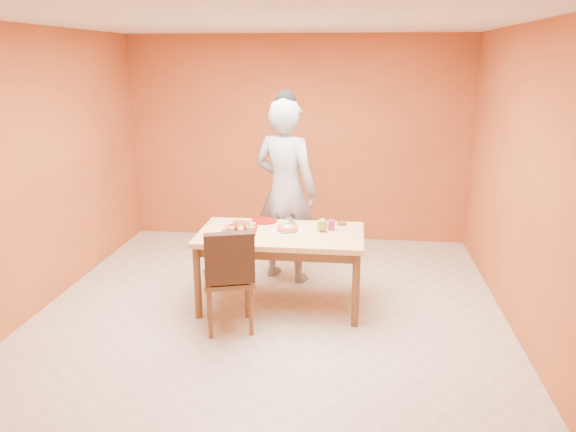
# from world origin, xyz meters

# --- Properties ---
(floor) EXTENTS (5.00, 5.00, 0.00)m
(floor) POSITION_xyz_m (0.00, 0.00, 0.00)
(floor) COLOR beige
(floor) RESTS_ON ground
(ceiling) EXTENTS (5.00, 5.00, 0.00)m
(ceiling) POSITION_xyz_m (0.00, 0.00, 2.70)
(ceiling) COLOR silver
(ceiling) RESTS_ON wall_back
(wall_back) EXTENTS (4.50, 0.00, 4.50)m
(wall_back) POSITION_xyz_m (0.00, 2.50, 1.35)
(wall_back) COLOR #CC622F
(wall_back) RESTS_ON floor
(wall_left) EXTENTS (0.00, 5.00, 5.00)m
(wall_left) POSITION_xyz_m (-2.25, 0.00, 1.35)
(wall_left) COLOR #CC622F
(wall_left) RESTS_ON floor
(wall_right) EXTENTS (0.00, 5.00, 5.00)m
(wall_right) POSITION_xyz_m (2.25, 0.00, 1.35)
(wall_right) COLOR #CC622F
(wall_right) RESTS_ON floor
(dining_table) EXTENTS (1.60, 0.90, 0.76)m
(dining_table) POSITION_xyz_m (0.08, 0.26, 0.67)
(dining_table) COLOR #F5BC80
(dining_table) RESTS_ON floor
(dining_chair) EXTENTS (0.57, 0.63, 0.98)m
(dining_chair) POSITION_xyz_m (-0.32, -0.32, 0.51)
(dining_chair) COLOR brown
(dining_chair) RESTS_ON floor
(pastry_pile) EXTENTS (0.30, 0.30, 0.10)m
(pastry_pile) POSITION_xyz_m (-0.33, 0.26, 0.83)
(pastry_pile) COLOR tan
(pastry_pile) RESTS_ON pastry_platter
(person) EXTENTS (0.85, 0.71, 2.00)m
(person) POSITION_xyz_m (0.04, 0.99, 1.00)
(person) COLOR gray
(person) RESTS_ON floor
(pastry_platter) EXTENTS (0.37, 0.37, 0.02)m
(pastry_platter) POSITION_xyz_m (-0.33, 0.26, 0.77)
(pastry_platter) COLOR maroon
(pastry_platter) RESTS_ON dining_table
(red_dinner_plate) EXTENTS (0.28, 0.28, 0.02)m
(red_dinner_plate) POSITION_xyz_m (-0.14, 0.61, 0.77)
(red_dinner_plate) COLOR maroon
(red_dinner_plate) RESTS_ON dining_table
(white_cake_plate) EXTENTS (0.34, 0.34, 0.01)m
(white_cake_plate) POSITION_xyz_m (0.14, 0.27, 0.77)
(white_cake_plate) COLOR white
(white_cake_plate) RESTS_ON dining_table
(sponge_cake) EXTENTS (0.26, 0.26, 0.05)m
(sponge_cake) POSITION_xyz_m (0.14, 0.27, 0.80)
(sponge_cake) COLOR orange
(sponge_cake) RESTS_ON white_cake_plate
(cake_server) EXTENTS (0.13, 0.25, 0.01)m
(cake_server) POSITION_xyz_m (0.15, 0.45, 0.83)
(cake_server) COLOR silver
(cake_server) RESTS_ON sponge_cake
(egg_ornament) EXTENTS (0.11, 0.09, 0.14)m
(egg_ornament) POSITION_xyz_m (0.48, 0.33, 0.83)
(egg_ornament) COLOR olive
(egg_ornament) RESTS_ON dining_table
(magenta_glass) EXTENTS (0.08, 0.08, 0.10)m
(magenta_glass) POSITION_xyz_m (0.56, 0.41, 0.81)
(magenta_glass) COLOR #B31A72
(magenta_glass) RESTS_ON dining_table
(checker_tin) EXTENTS (0.12, 0.12, 0.03)m
(checker_tin) POSITION_xyz_m (0.66, 0.59, 0.77)
(checker_tin) COLOR #32190D
(checker_tin) RESTS_ON dining_table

